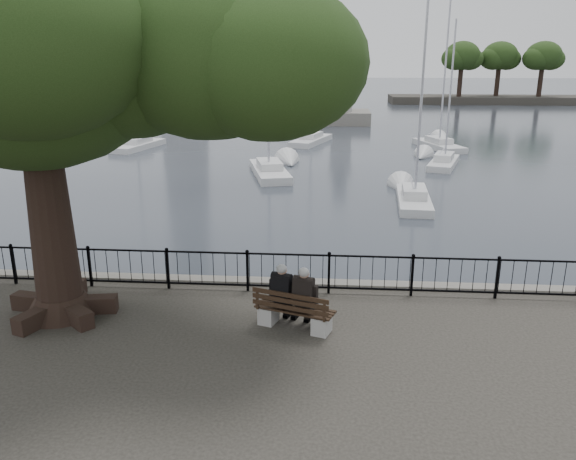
# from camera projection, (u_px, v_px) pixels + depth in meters

# --- Properties ---
(harbor) EXTENTS (260.00, 260.00, 1.20)m
(harbor) POSITION_uv_depth(u_px,v_px,m) (289.00, 302.00, 14.49)
(harbor) COLOR slate
(harbor) RESTS_ON ground
(railing) EXTENTS (22.06, 0.06, 1.00)m
(railing) POSITION_uv_depth(u_px,v_px,m) (288.00, 271.00, 13.71)
(railing) COLOR black
(railing) RESTS_ON ground
(bench) EXTENTS (1.78, 1.05, 0.90)m
(bench) POSITION_uv_depth(u_px,v_px,m) (294.00, 315.00, 11.90)
(bench) COLOR #989693
(bench) RESTS_ON ground
(person_left) EXTENTS (0.57, 0.78, 1.43)m
(person_left) POSITION_uv_depth(u_px,v_px,m) (284.00, 296.00, 11.99)
(person_left) COLOR black
(person_left) RESTS_ON ground
(person_right) EXTENTS (0.57, 0.78, 1.43)m
(person_right) POSITION_uv_depth(u_px,v_px,m) (306.00, 300.00, 11.80)
(person_right) COLOR black
(person_right) RESTS_ON ground
(tree) EXTENTS (10.90, 7.61, 8.90)m
(tree) POSITION_uv_depth(u_px,v_px,m) (72.00, 41.00, 11.05)
(tree) COLOR black
(tree) RESTS_ON ground
(lighthouse) EXTENTS (9.80, 9.80, 30.05)m
(lighthouse) POSITION_uv_depth(u_px,v_px,m) (179.00, 7.00, 68.53)
(lighthouse) COLOR slate
(lighthouse) RESTS_ON ground
(lion_monument) EXTENTS (5.88, 5.88, 8.71)m
(lion_monument) POSITION_uv_depth(u_px,v_px,m) (342.00, 102.00, 58.62)
(lion_monument) COLOR slate
(lion_monument) RESTS_ON ground
(sailboat_b) EXTENTS (3.17, 6.44, 13.84)m
(sailboat_b) POSITION_uv_depth(u_px,v_px,m) (269.00, 169.00, 32.73)
(sailboat_b) COLOR silver
(sailboat_b) RESTS_ON ground
(sailboat_c) EXTENTS (1.83, 5.27, 10.28)m
(sailboat_c) POSITION_uv_depth(u_px,v_px,m) (414.00, 198.00, 26.21)
(sailboat_c) COLOR silver
(sailboat_c) RESTS_ON ground
(sailboat_d) EXTENTS (2.92, 5.35, 8.97)m
(sailboat_d) POSITION_uv_depth(u_px,v_px,m) (444.00, 162.00, 35.57)
(sailboat_d) COLOR silver
(sailboat_d) RESTS_ON ground
(sailboat_e) EXTENTS (2.70, 6.02, 12.26)m
(sailboat_e) POSITION_uv_depth(u_px,v_px,m) (138.00, 144.00, 42.48)
(sailboat_e) COLOR silver
(sailboat_e) RESTS_ON ground
(sailboat_f) EXTENTS (3.40, 6.35, 12.69)m
(sailboat_f) POSITION_uv_depth(u_px,v_px,m) (311.00, 139.00, 45.11)
(sailboat_f) COLOR silver
(sailboat_f) RESTS_ON ground
(sailboat_g) EXTENTS (3.31, 6.18, 11.49)m
(sailboat_g) POSITION_uv_depth(u_px,v_px,m) (438.00, 144.00, 42.57)
(sailboat_g) COLOR silver
(sailboat_g) RESTS_ON ground
(sailboat_h) EXTENTS (3.21, 5.27, 11.23)m
(sailboat_h) POSITION_uv_depth(u_px,v_px,m) (288.00, 129.00, 51.87)
(sailboat_h) COLOR silver
(sailboat_h) RESTS_ON ground
(far_shore) EXTENTS (30.00, 8.60, 9.18)m
(far_shore) POSITION_uv_depth(u_px,v_px,m) (496.00, 76.00, 84.51)
(far_shore) COLOR #2A2721
(far_shore) RESTS_ON ground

